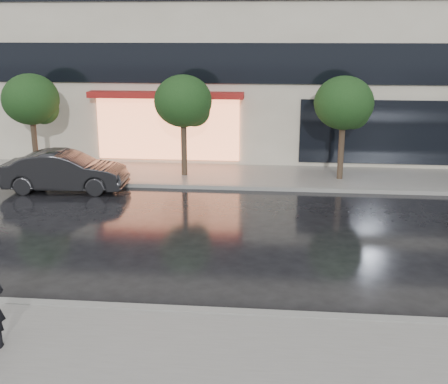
# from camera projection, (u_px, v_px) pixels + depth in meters

# --- Properties ---
(ground) EXTENTS (120.00, 120.00, 0.00)m
(ground) POSITION_uv_depth(u_px,v_px,m) (245.00, 295.00, 12.19)
(ground) COLOR black
(ground) RESTS_ON ground
(sidewalk_near) EXTENTS (60.00, 4.50, 0.12)m
(sidewalk_near) POSITION_uv_depth(u_px,v_px,m) (233.00, 382.00, 9.06)
(sidewalk_near) COLOR slate
(sidewalk_near) RESTS_ON ground
(sidewalk_far) EXTENTS (60.00, 3.50, 0.12)m
(sidewalk_far) POSITION_uv_depth(u_px,v_px,m) (261.00, 176.00, 21.99)
(sidewalk_far) COLOR slate
(sidewalk_far) RESTS_ON ground
(curb_near) EXTENTS (60.00, 0.25, 0.14)m
(curb_near) POSITION_uv_depth(u_px,v_px,m) (242.00, 314.00, 11.22)
(curb_near) COLOR gray
(curb_near) RESTS_ON ground
(curb_far) EXTENTS (60.00, 0.25, 0.14)m
(curb_far) POSITION_uv_depth(u_px,v_px,m) (260.00, 188.00, 20.31)
(curb_far) COLOR gray
(curb_far) RESTS_ON ground
(tree_far_west) EXTENTS (2.20, 2.20, 3.99)m
(tree_far_west) POSITION_uv_depth(u_px,v_px,m) (33.00, 101.00, 21.83)
(tree_far_west) COLOR #33261C
(tree_far_west) RESTS_ON ground
(tree_mid_west) EXTENTS (2.20, 2.20, 3.99)m
(tree_mid_west) POSITION_uv_depth(u_px,v_px,m) (185.00, 103.00, 21.27)
(tree_mid_west) COLOR #33261C
(tree_mid_west) RESTS_ON ground
(tree_mid_east) EXTENTS (2.20, 2.20, 3.99)m
(tree_mid_east) POSITION_uv_depth(u_px,v_px,m) (345.00, 105.00, 20.71)
(tree_mid_east) COLOR #33261C
(tree_mid_east) RESTS_ON ground
(parked_car) EXTENTS (4.43, 1.72, 1.44)m
(parked_car) POSITION_uv_depth(u_px,v_px,m) (65.00, 171.00, 20.03)
(parked_car) COLOR black
(parked_car) RESTS_ON ground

